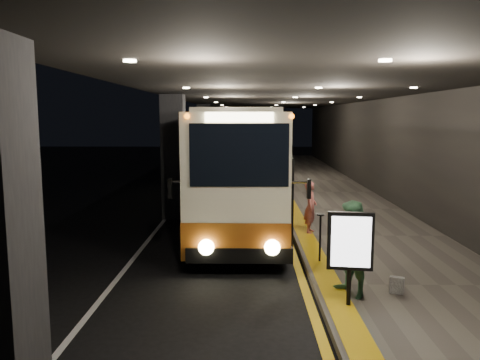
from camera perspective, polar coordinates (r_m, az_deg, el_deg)
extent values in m
plane|color=black|center=(13.12, -4.09, -8.32)|extent=(90.00, 90.00, 0.00)
cube|color=silver|center=(18.17, -8.41, -3.86)|extent=(0.12, 50.00, 0.01)
cube|color=gold|center=(17.97, 4.80, -3.93)|extent=(0.18, 50.00, 0.01)
cube|color=#514C44|center=(18.28, 12.34, -3.66)|extent=(4.50, 50.00, 0.15)
cube|color=gold|center=(17.98, 6.39, -3.45)|extent=(0.50, 50.00, 0.01)
cube|color=black|center=(18.53, 19.47, 5.35)|extent=(0.10, 50.00, 6.00)
cube|color=black|center=(16.83, -8.09, 2.79)|extent=(0.80, 0.80, 4.40)
cube|color=black|center=(28.72, -4.38, 4.84)|extent=(0.80, 0.80, 4.40)
cube|color=black|center=(17.65, 5.46, 10.85)|extent=(9.00, 50.00, 0.40)
cube|color=beige|center=(16.10, 0.26, 2.14)|extent=(2.61, 11.80, 3.33)
cube|color=#8B5214|center=(16.27, 0.25, -2.16)|extent=(2.63, 11.82, 0.88)
cube|color=black|center=(10.15, -0.10, 3.06)|extent=(2.16, 0.09, 1.37)
cube|color=black|center=(10.65, -0.09, -9.10)|extent=(2.41, 0.28, 0.34)
cylinder|color=black|center=(12.75, -4.94, -6.52)|extent=(0.27, 0.98, 0.98)
cylinder|color=black|center=(12.72, 5.09, -6.56)|extent=(0.27, 0.98, 0.98)
cylinder|color=black|center=(20.23, -2.76, -1.21)|extent=(0.27, 0.98, 0.98)
cylinder|color=black|center=(20.21, 3.51, -1.22)|extent=(0.27, 0.98, 0.98)
sphere|color=#FFEAA5|center=(10.54, -4.14, -8.18)|extent=(0.35, 0.35, 0.35)
sphere|color=#FFEAA5|center=(10.52, 3.95, -8.21)|extent=(0.35, 0.35, 0.35)
cube|color=#FFF2BF|center=(10.10, -0.10, 7.66)|extent=(1.47, 0.07, 0.22)
cube|color=beige|center=(31.01, 0.64, 5.06)|extent=(2.92, 12.63, 3.56)
cube|color=#8B5214|center=(31.09, 0.63, 2.65)|extent=(2.95, 12.65, 0.94)
cube|color=black|center=(24.67, 0.58, 6.22)|extent=(2.30, 0.12, 1.47)
cube|color=black|center=(24.92, 0.57, 0.68)|extent=(2.57, 0.31, 0.37)
cylinder|color=black|center=(27.20, -1.91, 1.15)|extent=(0.29, 1.05, 1.05)
cylinder|color=black|center=(27.19, 3.10, 1.14)|extent=(0.29, 1.05, 1.05)
cylinder|color=black|center=(35.32, -1.27, 2.66)|extent=(0.29, 1.05, 1.05)
cylinder|color=black|center=(35.31, 2.59, 2.65)|extent=(0.29, 1.05, 1.05)
imported|color=#C6655C|center=(14.21, 8.59, -3.29)|extent=(0.50, 0.64, 1.56)
imported|color=#467E56|center=(9.37, 13.55, -8.18)|extent=(0.93, 1.07, 1.87)
cube|color=black|center=(9.95, 18.57, -12.06)|extent=(0.30, 0.20, 0.34)
cylinder|color=black|center=(9.07, 13.12, -12.64)|extent=(0.08, 0.08, 0.68)
cube|color=black|center=(8.81, 13.29, -7.26)|extent=(0.84, 0.20, 1.08)
cube|color=white|center=(8.75, 13.38, -7.36)|extent=(0.70, 0.11, 0.93)
cylinder|color=black|center=(11.46, 9.73, -7.02)|extent=(0.05, 0.05, 1.15)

